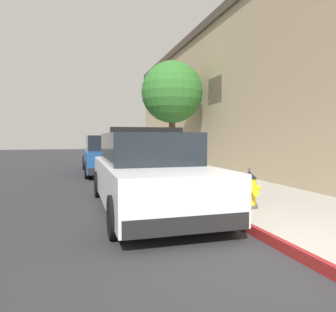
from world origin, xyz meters
TOP-DOWN VIEW (x-y plane):
  - ground_plane at (-4.53, 10.00)m, footprint 32.08×60.00m
  - sidewalk_pavement at (1.47, 10.00)m, footprint 2.94×60.00m
  - curb_painted_edge at (-0.04, 10.00)m, footprint 0.08×60.00m
  - storefront_building at (6.49, 9.01)m, footprint 7.34×26.78m
  - police_cruiser at (-1.18, 3.26)m, footprint 1.94×4.84m
  - parked_car_silver_ahead at (-1.32, 10.33)m, footprint 1.94×4.84m
  - fire_hydrant at (0.54, 2.21)m, footprint 0.44×0.40m
  - street_tree at (1.42, 9.99)m, footprint 2.63×2.63m

SIDE VIEW (x-z plane):
  - ground_plane at x=-4.53m, z-range -0.20..0.00m
  - sidewalk_pavement at x=1.47m, z-range 0.00..0.14m
  - curb_painted_edge at x=-0.04m, z-range 0.00..0.14m
  - fire_hydrant at x=0.54m, z-range 0.11..0.87m
  - parked_car_silver_ahead at x=-1.32m, z-range -0.04..1.52m
  - police_cruiser at x=-1.18m, z-range -0.10..1.58m
  - storefront_building at x=6.49m, z-range 0.01..6.58m
  - street_tree at x=1.42m, z-range 1.10..5.69m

